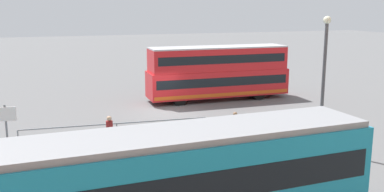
# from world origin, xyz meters

# --- Properties ---
(ground_plane) EXTENTS (160.00, 160.00, 0.00)m
(ground_plane) POSITION_xyz_m (0.00, 0.00, 0.00)
(ground_plane) COLOR slate
(double_decker_bus) EXTENTS (10.60, 2.67, 3.97)m
(double_decker_bus) POSITION_xyz_m (-4.74, -2.64, 2.03)
(double_decker_bus) COLOR red
(double_decker_bus) RESTS_ON ground
(tram_yellow) EXTENTS (12.80, 2.98, 3.25)m
(tram_yellow) POSITION_xyz_m (4.15, 15.04, 1.69)
(tram_yellow) COLOR teal
(tram_yellow) RESTS_ON ground
(pedestrian_near_railing) EXTENTS (0.45, 0.45, 1.79)m
(pedestrian_near_railing) POSITION_xyz_m (4.78, 6.81, 1.04)
(pedestrian_near_railing) COLOR #4C3F2D
(pedestrian_near_railing) RESTS_ON ground
(pedestrian_crossing) EXTENTS (0.41, 0.41, 1.63)m
(pedestrian_crossing) POSITION_xyz_m (-1.45, 7.45, 0.94)
(pedestrian_crossing) COLOR #4C3F2D
(pedestrian_crossing) RESTS_ON ground
(pedestrian_railing) EXTENTS (9.43, 0.76, 1.08)m
(pedestrian_railing) POSITION_xyz_m (4.23, 5.54, 0.75)
(pedestrian_railing) COLOR gray
(pedestrian_railing) RESTS_ON ground
(info_sign) EXTENTS (1.01, 0.22, 2.34)m
(info_sign) POSITION_xyz_m (9.39, 5.24, 1.61)
(info_sign) COLOR slate
(info_sign) RESTS_ON ground
(street_lamp) EXTENTS (0.36, 0.36, 6.42)m
(street_lamp) POSITION_xyz_m (-4.85, 9.84, 3.78)
(street_lamp) COLOR #4C4C51
(street_lamp) RESTS_ON ground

